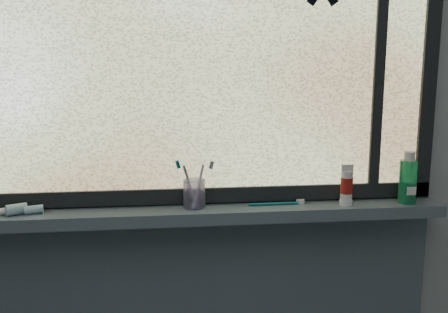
% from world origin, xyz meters
% --- Properties ---
extents(wall_back, '(3.00, 0.01, 2.50)m').
position_xyz_m(wall_back, '(0.00, 1.30, 1.25)').
color(wall_back, '#9EA3A8').
rests_on(wall_back, ground).
extents(windowsill, '(1.62, 0.14, 0.04)m').
position_xyz_m(windowsill, '(0.00, 1.23, 1.00)').
color(windowsill, '#4D5C66').
rests_on(windowsill, wall_back).
extents(window_pane, '(1.50, 0.01, 1.00)m').
position_xyz_m(window_pane, '(0.00, 1.28, 1.53)').
color(window_pane, silver).
rests_on(window_pane, wall_back).
extents(frame_bottom, '(1.60, 0.03, 0.05)m').
position_xyz_m(frame_bottom, '(0.00, 1.28, 1.05)').
color(frame_bottom, black).
rests_on(frame_bottom, windowsill).
extents(frame_right, '(0.05, 0.03, 1.10)m').
position_xyz_m(frame_right, '(0.78, 1.28, 1.53)').
color(frame_right, black).
rests_on(frame_right, wall_back).
extents(frame_mullion, '(0.03, 0.03, 1.00)m').
position_xyz_m(frame_mullion, '(0.60, 1.28, 1.53)').
color(frame_mullion, black).
rests_on(frame_mullion, wall_back).
extents(toothpaste_tube, '(0.19, 0.11, 0.03)m').
position_xyz_m(toothpaste_tube, '(-0.54, 1.22, 1.04)').
color(toothpaste_tube, white).
rests_on(toothpaste_tube, windowsill).
extents(toothbrush_cup, '(0.07, 0.07, 0.09)m').
position_xyz_m(toothbrush_cup, '(-0.01, 1.24, 1.07)').
color(toothbrush_cup, '#BCAEE7').
rests_on(toothbrush_cup, windowsill).
extents(toothbrush_lying, '(0.20, 0.02, 0.01)m').
position_xyz_m(toothbrush_lying, '(0.25, 1.23, 1.03)').
color(toothbrush_lying, '#0B6369').
rests_on(toothbrush_lying, windowsill).
extents(mouthwash_bottle, '(0.06, 0.06, 0.14)m').
position_xyz_m(mouthwash_bottle, '(0.69, 1.21, 1.11)').
color(mouthwash_bottle, '#1E9C5B').
rests_on(mouthwash_bottle, windowsill).
extents(cream_tube, '(0.04, 0.04, 0.10)m').
position_xyz_m(cream_tube, '(0.48, 1.21, 1.09)').
color(cream_tube, silver).
rests_on(cream_tube, windowsill).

